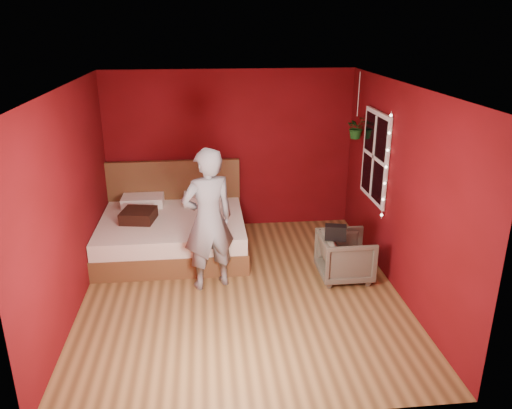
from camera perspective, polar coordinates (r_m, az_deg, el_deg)
name	(u,v)px	position (r m, az deg, el deg)	size (l,w,h in m)	color
floor	(242,290)	(6.59, -1.66, -9.76)	(4.50, 4.50, 0.00)	olive
room_walls	(240,166)	(5.93, -1.82, 4.44)	(4.04, 4.54, 2.62)	maroon
window	(375,157)	(7.23, 13.43, 5.34)	(0.05, 0.97, 1.27)	white
fairy_lights	(386,167)	(6.75, 14.65, 4.17)	(0.04, 0.04, 1.45)	silver
bed	(173,230)	(7.70, -9.46, -2.86)	(2.15, 1.83, 1.18)	brown
person	(208,220)	(6.32, -5.48, -1.74)	(0.68, 0.45, 1.87)	gray
armchair	(345,256)	(6.85, 10.16, -5.85)	(0.68, 0.70, 0.63)	#565344
handbag	(336,232)	(6.52, 9.08, -3.17)	(0.27, 0.14, 0.19)	black
throw_pillow	(139,215)	(7.49, -13.27, -1.22)	(0.46, 0.46, 0.16)	black
hanging_plant	(356,127)	(7.76, 11.40, 8.65)	(0.38, 0.35, 0.99)	silver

